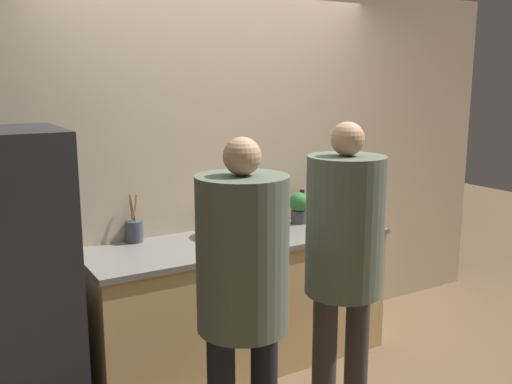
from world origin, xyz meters
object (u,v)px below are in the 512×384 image
Objects in this scene: fruit_bowl at (221,229)px; bottle_amber at (302,207)px; utensil_crock at (134,230)px; potted_plant at (299,207)px; person_center at (344,250)px; cup_blue at (335,212)px; person_left at (243,279)px.

bottle_amber reaches higher than fruit_bowl.
utensil_crock is 1.21m from potted_plant.
bottle_amber is 0.18m from potted_plant.
person_center reaches higher than potted_plant.
cup_blue is at bearing 53.43° from person_center.
cup_blue is at bearing -39.72° from bottle_amber.
person_left is at bearing -173.00° from person_center.
utensil_crock is at bearing 173.32° from potted_plant.
cup_blue is 0.46× the size of potted_plant.
cup_blue is 0.32m from potted_plant.
bottle_amber is at bearing 46.39° from person_left.
person_left is at bearing -112.81° from fruit_bowl.
potted_plant is (0.66, 0.03, 0.07)m from fruit_bowl.
person_left is 1.87m from cup_blue.
fruit_bowl is at bearing 98.28° from person_center.
potted_plant is at bearing 2.78° from fruit_bowl.
bottle_amber reaches higher than cup_blue.
fruit_bowl is 0.66m from potted_plant.
utensil_crock is (-0.54, 0.17, 0.03)m from fruit_bowl.
fruit_bowl is 0.93× the size of utensil_crock.
person_center is (0.65, 0.08, 0.02)m from person_left.
person_center is 1.36m from cup_blue.
person_left reaches higher than potted_plant.
potted_plant reaches higher than bottle_amber.
utensil_crock reaches higher than potted_plant.
person_center is at bearing -116.23° from bottle_amber.
fruit_bowl is 1.29× the size of potted_plant.
cup_blue is at bearing -0.01° from fruit_bowl.
fruit_bowl is 1.36× the size of bottle_amber.
cup_blue is at bearing -5.91° from potted_plant.
bottle_amber is at bearing -0.55° from utensil_crock.
utensil_crock is at bearing 162.40° from fruit_bowl.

